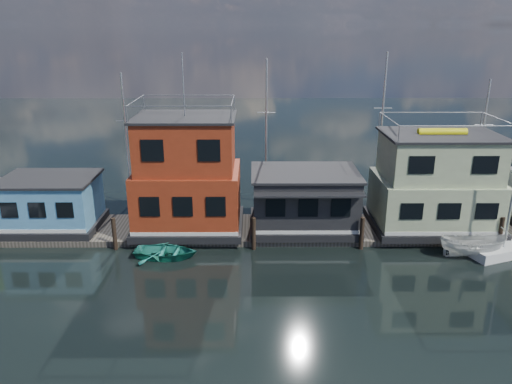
{
  "coord_description": "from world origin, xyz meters",
  "views": [
    {
      "loc": [
        -3.99,
        -20.47,
        13.9
      ],
      "look_at": [
        -3.84,
        12.0,
        3.0
      ],
      "focal_mm": 35.0,
      "sensor_mm": 36.0,
      "label": 1
    }
  ],
  "objects_px": {
    "houseboat_green": "(436,184)",
    "day_sailer": "(503,251)",
    "motorboat": "(472,246)",
    "houseboat_blue": "(51,203)",
    "houseboat_red": "(187,177)",
    "dinghy_teal": "(166,252)",
    "houseboat_dark": "(304,200)"
  },
  "relations": [
    {
      "from": "houseboat_green",
      "to": "day_sailer",
      "type": "distance_m",
      "value": 5.98
    },
    {
      "from": "houseboat_green",
      "to": "motorboat",
      "type": "distance_m",
      "value": 5.07
    },
    {
      "from": "houseboat_blue",
      "to": "motorboat",
      "type": "height_order",
      "value": "houseboat_blue"
    },
    {
      "from": "houseboat_red",
      "to": "dinghy_teal",
      "type": "xyz_separation_m",
      "value": [
        -1.02,
        -4.02,
        -3.69
      ]
    },
    {
      "from": "houseboat_red",
      "to": "dinghy_teal",
      "type": "distance_m",
      "value": 5.56
    },
    {
      "from": "houseboat_green",
      "to": "motorboat",
      "type": "height_order",
      "value": "houseboat_green"
    },
    {
      "from": "houseboat_blue",
      "to": "houseboat_green",
      "type": "relative_size",
      "value": 0.76
    },
    {
      "from": "houseboat_blue",
      "to": "motorboat",
      "type": "distance_m",
      "value": 28.03
    },
    {
      "from": "houseboat_dark",
      "to": "houseboat_green",
      "type": "xyz_separation_m",
      "value": [
        9.0,
        0.02,
        1.13
      ]
    },
    {
      "from": "houseboat_red",
      "to": "motorboat",
      "type": "distance_m",
      "value": 18.94
    },
    {
      "from": "day_sailer",
      "to": "dinghy_teal",
      "type": "distance_m",
      "value": 21.24
    },
    {
      "from": "houseboat_blue",
      "to": "dinghy_teal",
      "type": "bearing_deg",
      "value": -25.38
    },
    {
      "from": "houseboat_red",
      "to": "houseboat_dark",
      "type": "xyz_separation_m",
      "value": [
        8.0,
        -0.02,
        -1.69
      ]
    },
    {
      "from": "houseboat_green",
      "to": "motorboat",
      "type": "xyz_separation_m",
      "value": [
        1.19,
        -4.07,
        -2.78
      ]
    },
    {
      "from": "houseboat_dark",
      "to": "motorboat",
      "type": "xyz_separation_m",
      "value": [
        10.19,
        -4.05,
        -1.64
      ]
    },
    {
      "from": "houseboat_red",
      "to": "houseboat_dark",
      "type": "distance_m",
      "value": 8.18
    },
    {
      "from": "dinghy_teal",
      "to": "motorboat",
      "type": "distance_m",
      "value": 19.21
    },
    {
      "from": "houseboat_blue",
      "to": "dinghy_teal",
      "type": "xyz_separation_m",
      "value": [
        8.48,
        -4.02,
        -1.79
      ]
    },
    {
      "from": "houseboat_green",
      "to": "day_sailer",
      "type": "xyz_separation_m",
      "value": [
        3.22,
        -3.93,
        -3.16
      ]
    },
    {
      "from": "houseboat_green",
      "to": "day_sailer",
      "type": "bearing_deg",
      "value": -50.64
    },
    {
      "from": "day_sailer",
      "to": "houseboat_green",
      "type": "bearing_deg",
      "value": 108.94
    },
    {
      "from": "houseboat_red",
      "to": "day_sailer",
      "type": "height_order",
      "value": "houseboat_red"
    },
    {
      "from": "houseboat_red",
      "to": "houseboat_green",
      "type": "relative_size",
      "value": 1.41
    },
    {
      "from": "houseboat_dark",
      "to": "houseboat_green",
      "type": "distance_m",
      "value": 9.07
    },
    {
      "from": "houseboat_blue",
      "to": "day_sailer",
      "type": "relative_size",
      "value": 0.99
    },
    {
      "from": "day_sailer",
      "to": "motorboat",
      "type": "distance_m",
      "value": 2.07
    },
    {
      "from": "houseboat_dark",
      "to": "day_sailer",
      "type": "xyz_separation_m",
      "value": [
        12.22,
        -3.91,
        -2.02
      ]
    },
    {
      "from": "houseboat_green",
      "to": "dinghy_teal",
      "type": "height_order",
      "value": "houseboat_green"
    },
    {
      "from": "dinghy_teal",
      "to": "houseboat_red",
      "type": "bearing_deg",
      "value": -9.05
    },
    {
      "from": "dinghy_teal",
      "to": "houseboat_green",
      "type": "bearing_deg",
      "value": -72.27
    },
    {
      "from": "houseboat_dark",
      "to": "dinghy_teal",
      "type": "relative_size",
      "value": 1.86
    },
    {
      "from": "houseboat_blue",
      "to": "dinghy_teal",
      "type": "distance_m",
      "value": 9.56
    }
  ]
}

